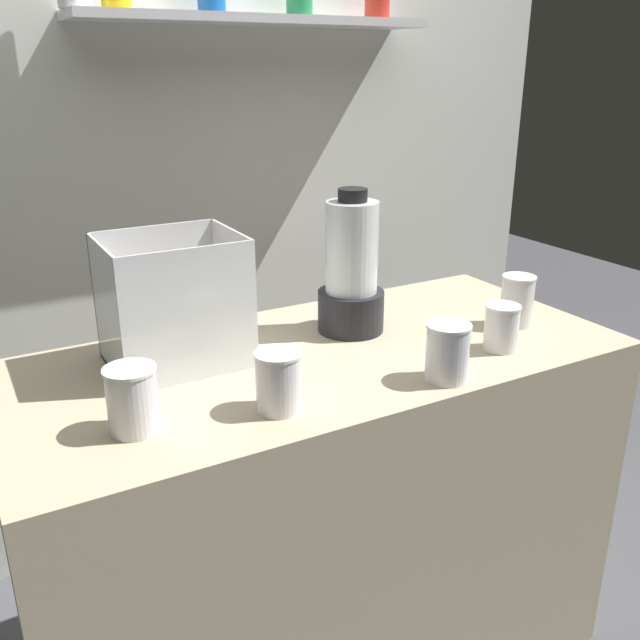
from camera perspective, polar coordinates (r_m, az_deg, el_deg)
The scene contains 9 objects.
counter at distance 1.79m, azimuth 0.00°, elevation -16.12°, with size 1.40×0.64×0.90m, color tan.
back_wall_unit at distance 2.15m, azimuth -10.26°, elevation 13.43°, with size 2.60×0.24×2.50m.
carrot_display_bin at distance 1.52m, azimuth -11.79°, elevation -0.22°, with size 0.28×0.23×0.28m.
blender_pitcher at distance 1.65m, azimuth 2.61°, elevation 3.80°, with size 0.16×0.16×0.35m.
juice_cup_carrot_far_left at distance 1.27m, azimuth -15.27°, elevation -6.66°, with size 0.09×0.09×0.12m.
juice_cup_orange_left at distance 1.30m, azimuth -3.46°, elevation -5.37°, with size 0.09×0.09×0.12m.
juice_cup_mango_middle at distance 1.44m, azimuth 10.49°, elevation -2.91°, with size 0.09×0.09×0.12m.
juice_cup_pomegranate_right at distance 1.62m, azimuth 14.79°, elevation -0.74°, with size 0.08×0.08×0.11m.
juice_cup_pomegranate_far_right at distance 1.78m, azimuth 16.01°, elevation 1.42°, with size 0.08×0.08×0.13m.
Camera 1 is at (-0.70, -1.25, 1.52)m, focal length 38.61 mm.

